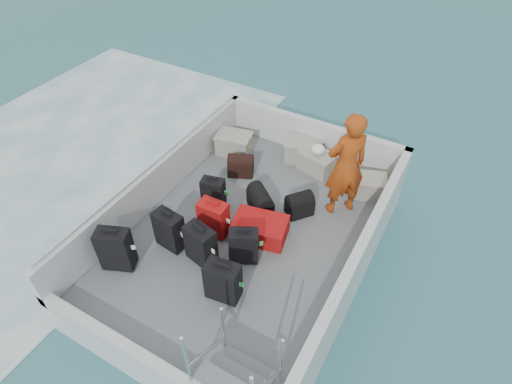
# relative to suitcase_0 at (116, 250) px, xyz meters

# --- Properties ---
(ground) EXTENTS (160.00, 160.00, 0.00)m
(ground) POSITION_rel_suitcase_0_xyz_m (1.31, 1.46, -0.98)
(ground) COLOR #1C5162
(ground) RESTS_ON ground
(wake_foam) EXTENTS (10.00, 10.00, 0.00)m
(wake_foam) POSITION_rel_suitcase_0_xyz_m (-3.49, 1.46, -0.98)
(wake_foam) COLOR white
(wake_foam) RESTS_ON ground
(ferry_hull) EXTENTS (3.60, 5.00, 0.60)m
(ferry_hull) POSITION_rel_suitcase_0_xyz_m (1.31, 1.46, -0.68)
(ferry_hull) COLOR silver
(ferry_hull) RESTS_ON ground
(deck) EXTENTS (3.30, 4.70, 0.02)m
(deck) POSITION_rel_suitcase_0_xyz_m (1.31, 1.46, -0.37)
(deck) COLOR slate
(deck) RESTS_ON ferry_hull
(deck_fittings) EXTENTS (3.60, 5.00, 0.90)m
(deck_fittings) POSITION_rel_suitcase_0_xyz_m (1.65, 1.14, 0.02)
(deck_fittings) COLOR #B8BCBC
(deck_fittings) RESTS_ON deck
(suitcase_0) EXTENTS (0.52, 0.42, 0.71)m
(suitcase_0) POSITION_rel_suitcase_0_xyz_m (0.00, 0.00, 0.00)
(suitcase_0) COLOR black
(suitcase_0) RESTS_ON deck
(suitcase_1) EXTENTS (0.46, 0.30, 0.65)m
(suitcase_1) POSITION_rel_suitcase_0_xyz_m (0.42, 0.68, -0.03)
(suitcase_1) COLOR black
(suitcase_1) RESTS_ON deck
(suitcase_2) EXTENTS (0.41, 0.30, 0.54)m
(suitcase_2) POSITION_rel_suitcase_0_xyz_m (0.48, 1.74, -0.09)
(suitcase_2) COLOR black
(suitcase_2) RESTS_ON deck
(suitcase_4) EXTENTS (0.49, 0.35, 0.65)m
(suitcase_4) POSITION_rel_suitcase_0_xyz_m (0.98, 0.68, -0.03)
(suitcase_4) COLOR black
(suitcase_4) RESTS_ON deck
(suitcase_5) EXTENTS (0.45, 0.28, 0.61)m
(suitcase_5) POSITION_rel_suitcase_0_xyz_m (0.84, 1.22, -0.05)
(suitcase_5) COLOR #AF0D11
(suitcase_5) RESTS_ON deck
(suitcase_6) EXTENTS (0.49, 0.33, 0.63)m
(suitcase_6) POSITION_rel_suitcase_0_xyz_m (1.60, 0.31, -0.04)
(suitcase_6) COLOR black
(suitcase_6) RESTS_ON deck
(suitcase_7) EXTENTS (0.48, 0.41, 0.59)m
(suitcase_7) POSITION_rel_suitcase_0_xyz_m (1.51, 0.99, -0.06)
(suitcase_7) COLOR black
(suitcase_7) RESTS_ON deck
(suitcase_8) EXTENTS (0.91, 0.70, 0.32)m
(suitcase_8) POSITION_rel_suitcase_0_xyz_m (1.49, 1.51, -0.19)
(suitcase_8) COLOR #AF0D11
(suitcase_8) RESTS_ON deck
(duffel_0) EXTENTS (0.53, 0.46, 0.32)m
(duffel_0) POSITION_rel_suitcase_0_xyz_m (0.45, 2.66, -0.20)
(duffel_0) COLOR black
(duffel_0) RESTS_ON deck
(duffel_1) EXTENTS (0.59, 0.56, 0.32)m
(duffel_1) POSITION_rel_suitcase_0_xyz_m (1.21, 2.03, -0.20)
(duffel_1) COLOR black
(duffel_1) RESTS_ON deck
(duffel_2) EXTENTS (0.49, 0.51, 0.32)m
(duffel_2) POSITION_rel_suitcase_0_xyz_m (1.80, 2.27, -0.20)
(duffel_2) COLOR black
(duffel_2) RESTS_ON deck
(crate_0) EXTENTS (0.69, 0.55, 0.37)m
(crate_0) POSITION_rel_suitcase_0_xyz_m (0.01, 3.15, -0.17)
(crate_0) COLOR #9F9B8B
(crate_0) RESTS_ON deck
(crate_1) EXTENTS (0.71, 0.56, 0.38)m
(crate_1) POSITION_rel_suitcase_0_xyz_m (1.26, 3.58, -0.17)
(crate_1) COLOR #9F9B8B
(crate_1) RESTS_ON deck
(crate_2) EXTENTS (0.66, 0.51, 0.36)m
(crate_2) POSITION_rel_suitcase_0_xyz_m (1.60, 3.42, -0.18)
(crate_2) COLOR #9F9B8B
(crate_2) RESTS_ON deck
(crate_3) EXTENTS (0.66, 0.55, 0.34)m
(crate_3) POSITION_rel_suitcase_0_xyz_m (2.62, 3.25, -0.19)
(crate_3) COLOR #9F9B8B
(crate_3) RESTS_ON deck
(yellow_bag) EXTENTS (0.28, 0.26, 0.22)m
(yellow_bag) POSITION_rel_suitcase_0_xyz_m (2.71, 3.50, -0.25)
(yellow_bag) COLOR yellow
(yellow_bag) RESTS_ON deck
(white_bag) EXTENTS (0.24, 0.24, 0.18)m
(white_bag) POSITION_rel_suitcase_0_xyz_m (1.60, 3.42, 0.09)
(white_bag) COLOR white
(white_bag) RESTS_ON crate_2
(passenger) EXTENTS (0.79, 0.79, 1.84)m
(passenger) POSITION_rel_suitcase_0_xyz_m (2.34, 2.68, 0.56)
(passenger) COLOR #E45515
(passenger) RESTS_ON deck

